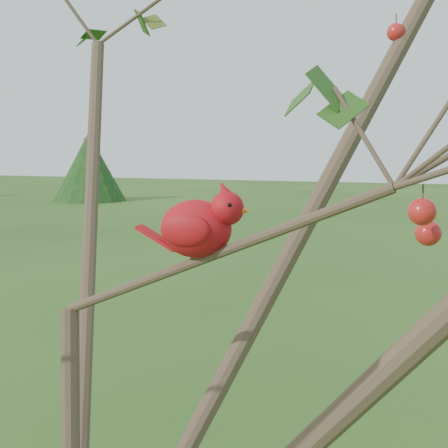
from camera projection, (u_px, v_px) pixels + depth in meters
name	position (u px, v px, depth m)	size (l,w,h in m)	color
crabapple_tree	(61.00, 230.00, 1.03)	(2.35, 2.05, 2.95)	#443024
cardinal	(200.00, 226.00, 1.05)	(0.21, 0.11, 0.14)	#B40F0F
distant_trees	(375.00, 168.00, 23.57)	(41.32, 10.78, 3.30)	#443024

